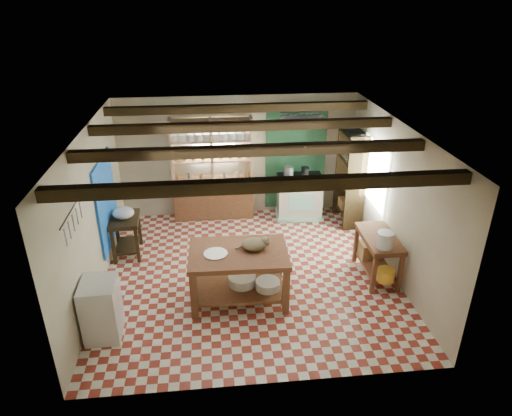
{
  "coord_description": "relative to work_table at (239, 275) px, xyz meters",
  "views": [
    {
      "loc": [
        -0.6,
        -6.72,
        4.52
      ],
      "look_at": [
        0.16,
        0.3,
        1.13
      ],
      "focal_mm": 32.0,
      "sensor_mm": 36.0,
      "label": 1
    }
  ],
  "objects": [
    {
      "name": "green_wall_patch",
      "position": [
        1.47,
        3.15,
        0.82
      ],
      "size": [
        1.3,
        0.04,
        2.3
      ],
      "primitive_type": "cube",
      "color": "#1D492B",
      "rests_on": "wall_back"
    },
    {
      "name": "kettle_right",
      "position": [
        1.62,
        2.82,
        0.6
      ],
      "size": [
        0.17,
        0.17,
        0.21
      ],
      "primitive_type": "cylinder",
      "rotation": [
        0.0,
        0.0,
        -0.06
      ],
      "color": "black",
      "rests_on": "stove"
    },
    {
      "name": "floor",
      "position": [
        0.22,
        0.68,
        -0.44
      ],
      "size": [
        5.0,
        5.0,
        0.02
      ],
      "primitive_type": "cube",
      "color": "maroon",
      "rests_on": "ground"
    },
    {
      "name": "wall_right",
      "position": [
        2.72,
        0.68,
        0.87
      ],
      "size": [
        0.04,
        5.0,
        2.6
      ],
      "primitive_type": "cube",
      "color": "#BEB499",
      "rests_on": "floor"
    },
    {
      "name": "ceiling_beams",
      "position": [
        0.22,
        0.68,
        2.05
      ],
      "size": [
        5.0,
        3.8,
        0.15
      ],
      "primitive_type": "cube",
      "color": "#332412",
      "rests_on": "ceiling"
    },
    {
      "name": "window_back",
      "position": [
        -0.28,
        3.16,
        1.27
      ],
      "size": [
        0.9,
        0.02,
        0.8
      ],
      "primitive_type": "cube",
      "color": "silver",
      "rests_on": "wall_back"
    },
    {
      "name": "basin_small",
      "position": [
        0.45,
        -0.11,
        -0.14
      ],
      "size": [
        0.4,
        0.4,
        0.14
      ],
      "primitive_type": "cylinder",
      "rotation": [
        0.0,
        0.0,
        -0.03
      ],
      "color": "silver",
      "rests_on": "work_table"
    },
    {
      "name": "utensil_rail",
      "position": [
        -2.22,
        -0.52,
        1.35
      ],
      "size": [
        0.06,
        0.9,
        0.28
      ],
      "primitive_type": "cube",
      "color": "black",
      "rests_on": "wall_left"
    },
    {
      "name": "cat",
      "position": [
        0.25,
        0.04,
        0.52
      ],
      "size": [
        0.44,
        0.36,
        0.18
      ],
      "primitive_type": "ellipsoid",
      "rotation": [
        0.0,
        0.0,
        0.15
      ],
      "color": "olive",
      "rests_on": "work_table"
    },
    {
      "name": "wall_left",
      "position": [
        -2.28,
        0.68,
        0.87
      ],
      "size": [
        0.04,
        5.0,
        2.6
      ],
      "primitive_type": "cube",
      "color": "#BEB499",
      "rests_on": "floor"
    },
    {
      "name": "yellow_tub",
      "position": [
        2.4,
        -0.07,
        -0.12
      ],
      "size": [
        0.29,
        0.29,
        0.21
      ],
      "primitive_type": "cylinder",
      "rotation": [
        0.0,
        0.0,
        -0.01
      ],
      "color": "gold",
      "rests_on": "right_counter"
    },
    {
      "name": "steel_tray",
      "position": [
        -0.35,
        -0.04,
        0.44
      ],
      "size": [
        0.38,
        0.38,
        0.02
      ],
      "primitive_type": "cylinder",
      "rotation": [
        0.0,
        0.0,
        -0.03
      ],
      "color": "#B2B3BA",
      "rests_on": "work_table"
    },
    {
      "name": "wicker_basket",
      "position": [
        2.41,
        0.68,
        -0.09
      ],
      "size": [
        0.4,
        0.32,
        0.27
      ],
      "primitive_type": "cube",
      "rotation": [
        0.0,
        0.0,
        -0.01
      ],
      "color": "olive",
      "rests_on": "right_counter"
    },
    {
      "name": "stove",
      "position": [
        1.52,
        2.83,
        0.03
      ],
      "size": [
        0.99,
        0.7,
        0.93
      ],
      "primitive_type": "cube",
      "rotation": [
        0.0,
        0.0,
        -0.06
      ],
      "color": "beige",
      "rests_on": "floor"
    },
    {
      "name": "pot_rack",
      "position": [
        1.47,
        2.73,
        1.75
      ],
      "size": [
        0.86,
        0.12,
        0.36
      ],
      "primitive_type": "cube",
      "color": "black",
      "rests_on": "ceiling"
    },
    {
      "name": "tall_rack",
      "position": [
        2.5,
        2.48,
        0.57
      ],
      "size": [
        0.4,
        0.86,
        2.0
      ],
      "primitive_type": "cube",
      "color": "#332412",
      "rests_on": "floor"
    },
    {
      "name": "wall_front",
      "position": [
        0.22,
        -1.82,
        0.87
      ],
      "size": [
        5.0,
        0.04,
        2.6
      ],
      "primitive_type": "cube",
      "color": "#BEB499",
      "rests_on": "floor"
    },
    {
      "name": "ceiling",
      "position": [
        0.22,
        0.68,
        2.17
      ],
      "size": [
        5.0,
        5.0,
        0.02
      ],
      "primitive_type": "cube",
      "color": "#494A4E",
      "rests_on": "wall_back"
    },
    {
      "name": "wall_back",
      "position": [
        0.22,
        3.18,
        0.87
      ],
      "size": [
        5.0,
        0.04,
        2.6
      ],
      "primitive_type": "cube",
      "color": "#BEB499",
      "rests_on": "floor"
    },
    {
      "name": "white_bucket",
      "position": [
        2.35,
        0.03,
        0.48
      ],
      "size": [
        0.27,
        0.27,
        0.27
      ],
      "primitive_type": "cylinder",
      "rotation": [
        0.0,
        0.0,
        -0.01
      ],
      "color": "silver",
      "rests_on": "right_counter"
    },
    {
      "name": "shelving_unit",
      "position": [
        -0.33,
        2.99,
        0.67
      ],
      "size": [
        1.7,
        0.34,
        2.2
      ],
      "primitive_type": "cube",
      "color": "tan",
      "rests_on": "floor"
    },
    {
      "name": "window_right",
      "position": [
        2.7,
        1.68,
        0.97
      ],
      "size": [
        0.02,
        1.3,
        1.2
      ],
      "primitive_type": "cube",
      "color": "silver",
      "rests_on": "wall_right"
    },
    {
      "name": "blue_wall_patch",
      "position": [
        -2.25,
        1.58,
        0.67
      ],
      "size": [
        0.04,
        1.4,
        1.6
      ],
      "primitive_type": "cube",
      "color": "blue",
      "rests_on": "wall_left"
    },
    {
      "name": "basin_large",
      "position": [
        0.05,
        0.05,
        -0.13
      ],
      "size": [
        0.46,
        0.46,
        0.16
      ],
      "primitive_type": "cylinder",
      "rotation": [
        0.0,
        0.0,
        -0.03
      ],
      "color": "silver",
      "rests_on": "work_table"
    },
    {
      "name": "work_table",
      "position": [
        0.0,
        0.0,
        0.0
      ],
      "size": [
        1.56,
        1.06,
        0.87
      ],
      "primitive_type": "cube",
      "rotation": [
        0.0,
        0.0,
        -0.03
      ],
      "color": "brown",
      "rests_on": "floor"
    },
    {
      "name": "enamel_bowl",
      "position": [
        -1.98,
        1.58,
        0.43
      ],
      "size": [
        0.41,
        0.41,
        0.19
      ],
      "primitive_type": "ellipsoid",
      "rotation": [
        0.0,
        0.0,
        0.06
      ],
      "color": "silver",
      "rests_on": "prep_table"
    },
    {
      "name": "kettle_left",
      "position": [
        1.27,
        2.84,
        0.61
      ],
      "size": [
        0.22,
        0.22,
        0.24
      ],
      "primitive_type": "cylinder",
      "rotation": [
        0.0,
        0.0,
        -0.06
      ],
      "color": "#B2B3BA",
      "rests_on": "stove"
    },
    {
      "name": "prep_table",
      "position": [
        -1.98,
        1.58,
        -0.05
      ],
      "size": [
        0.57,
        0.79,
        0.76
      ],
      "primitive_type": "cube",
      "rotation": [
        0.0,
        0.0,
        0.06
      ],
      "color": "#332412",
      "rests_on": "floor"
    },
    {
      "name": "white_cabinet",
      "position": [
        -2.0,
        -0.65,
        0.01
      ],
      "size": [
        0.5,
        0.6,
        0.88
      ],
      "primitive_type": "cube",
      "rotation": [
        0.0,
        0.0,
        0.02
      ],
      "color": "silver",
      "rests_on": "floor"
    },
    {
      "name": "right_counter",
      "position": [
        2.4,
        0.38,
        -0.04
      ],
      "size": [
        0.56,
        1.1,
        0.78
      ],
      "primitive_type": "cube",
      "rotation": [
        0.0,
        0.0,
        -0.01
      ],
      "color": "brown",
      "rests_on": "floor"
    }
  ]
}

